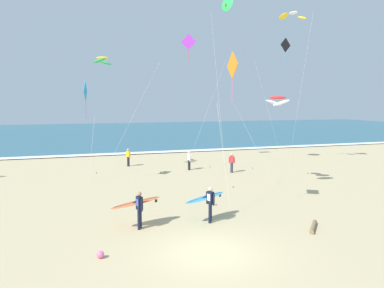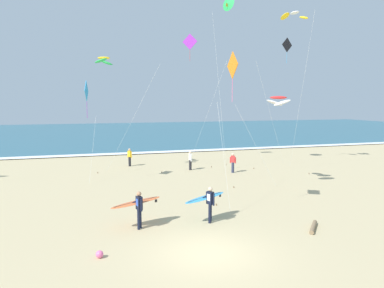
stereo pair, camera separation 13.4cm
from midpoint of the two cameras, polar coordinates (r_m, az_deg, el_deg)
The scene contains 18 objects.
ground_plane at distance 14.39m, azimuth 2.79°, elevation -16.60°, with size 160.00×160.00×0.00m, color tan.
ocean_water at distance 70.13m, azimuth -13.49°, elevation 1.75°, with size 160.00×60.00×0.08m, color #2D6075.
shoreline_foam at distance 40.70m, azimuth -10.67°, elevation -1.45°, with size 160.00×1.64×0.01m, color white.
surfer_lead at distance 17.57m, azimuth 2.65°, elevation -8.67°, with size 2.45×1.47×1.71m.
surfer_trailing at distance 16.89m, azimuth -8.25°, elevation -9.34°, with size 2.48×1.21×1.71m.
kite_arc_scarlet_near at distance 24.62m, azimuth 13.42°, elevation 6.51°, with size 3.63×2.68×6.05m.
kite_arc_ivory_mid at distance 33.15m, azimuth 15.78°, elevation 18.62°, with size 2.35×3.53×13.09m.
kite_arc_golden_far at distance 30.26m, azimuth -13.40°, elevation 12.48°, with size 5.07×2.79×9.20m.
kite_delta_emerald_high at distance 31.27m, azimuth 5.74°, elevation 20.78°, with size 1.15×2.28×14.05m.
kite_diamond_amber_low at distance 17.91m, azimuth 6.47°, elevation 11.33°, with size 0.07×2.70×8.04m.
kite_diamond_charcoal_close at distance 34.15m, azimuth 14.52°, elevation 14.05°, with size 4.19×1.31×11.28m.
kite_diamond_cobalt_outer at distance 25.88m, azimuth -15.91°, elevation 7.54°, with size 0.93×4.67×7.10m.
kite_diamond_violet_extra at distance 34.18m, azimuth -0.06°, elevation 15.07°, with size 3.41×2.52×11.78m.
bystander_yellow_top at distance 32.90m, azimuth -9.56°, elevation -2.03°, with size 0.36×0.40×1.59m.
bystander_red_top at distance 29.68m, azimuth 6.50°, elevation -2.90°, with size 0.43×0.32×1.59m.
bystander_white_top at distance 30.64m, azimuth -0.14°, elevation -2.56°, with size 0.22×0.50×1.59m.
beach_ball at distance 14.32m, azimuth -13.91°, elevation -16.31°, with size 0.28×0.28×0.28m, color pink.
driftwood_log at distance 17.68m, azimuth 18.56°, elevation -12.14°, with size 0.19×0.19×1.57m, color #846B4C.
Camera 2 is at (-4.50, -12.45, 5.65)m, focal length 34.29 mm.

